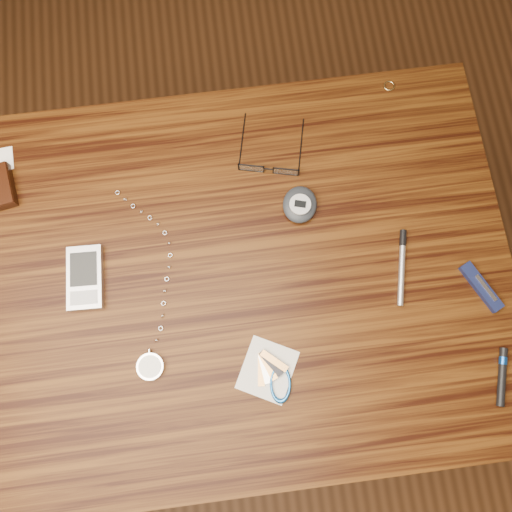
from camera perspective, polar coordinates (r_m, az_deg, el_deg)
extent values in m
plane|color=#472814|center=(1.59, -2.23, -7.37)|extent=(3.80, 3.80, 0.00)
cube|color=#3D2009|center=(0.87, -4.06, -2.57)|extent=(1.00, 0.70, 0.03)
cylinder|color=#4C2814|center=(1.33, -22.22, -20.70)|extent=(0.05, 0.05, 0.71)
cylinder|color=#4C2814|center=(1.30, 19.80, -15.97)|extent=(0.05, 0.05, 0.71)
cylinder|color=#4C2814|center=(1.40, -23.04, 4.53)|extent=(0.05, 0.05, 0.71)
cylinder|color=#4C2814|center=(1.37, 14.83, 9.32)|extent=(0.05, 0.05, 0.71)
cube|color=black|center=(0.89, -0.54, 10.00)|extent=(0.05, 0.01, 0.02)
cube|color=white|center=(0.89, -0.54, 10.00)|extent=(0.04, 0.01, 0.02)
cylinder|color=black|center=(0.93, -1.61, 13.01)|extent=(0.03, 0.11, 0.00)
cube|color=black|center=(0.89, 3.41, 9.61)|extent=(0.05, 0.01, 0.02)
cube|color=white|center=(0.89, 3.41, 9.61)|extent=(0.04, 0.01, 0.02)
cylinder|color=black|center=(0.92, 5.15, 12.33)|extent=(0.03, 0.11, 0.00)
cube|color=black|center=(0.89, 1.44, 9.90)|extent=(0.01, 0.01, 0.00)
torus|color=tan|center=(1.01, 14.97, 18.26)|extent=(0.02, 0.02, 0.00)
cylinder|color=silver|center=(0.85, -11.98, -12.26)|extent=(0.04, 0.04, 0.01)
cylinder|color=white|center=(0.84, -12.06, -12.25)|extent=(0.04, 0.04, 0.00)
cylinder|color=silver|center=(0.85, -12.10, -10.58)|extent=(0.01, 0.01, 0.01)
torus|color=silver|center=(0.85, -11.31, -9.42)|extent=(0.01, 0.01, 0.01)
torus|color=silver|center=(0.85, -10.84, -8.13)|extent=(0.01, 0.01, 0.00)
torus|color=silver|center=(0.85, -10.62, -6.74)|extent=(0.01, 0.01, 0.01)
torus|color=silver|center=(0.85, -10.52, -5.34)|extent=(0.01, 0.01, 0.00)
torus|color=silver|center=(0.85, -10.38, -3.96)|extent=(0.01, 0.01, 0.01)
torus|color=silver|center=(0.86, -10.16, -2.60)|extent=(0.01, 0.01, 0.00)
torus|color=silver|center=(0.86, -9.91, -1.26)|extent=(0.01, 0.00, 0.01)
torus|color=silver|center=(0.87, -9.77, 0.09)|extent=(0.01, 0.01, 0.00)
torus|color=silver|center=(0.87, -9.90, 1.43)|extent=(0.01, 0.00, 0.01)
torus|color=silver|center=(0.88, -10.38, 2.63)|extent=(0.01, 0.01, 0.00)
torus|color=silver|center=(0.88, -11.14, 3.58)|extent=(0.01, 0.01, 0.01)
torus|color=silver|center=(0.89, -12.04, 4.31)|extent=(0.01, 0.01, 0.00)
torus|color=silver|center=(0.90, -12.97, 4.93)|extent=(0.01, 0.01, 0.01)
torus|color=silver|center=(0.90, -13.87, 5.57)|extent=(0.01, 0.01, 0.00)
torus|color=silver|center=(0.91, -14.72, 6.28)|extent=(0.01, 0.01, 0.01)
torus|color=silver|center=(0.92, -15.55, 7.00)|extent=(0.01, 0.01, 0.00)
cube|color=#ADADB2|center=(0.89, -18.95, -2.37)|extent=(0.06, 0.11, 0.01)
cube|color=black|center=(0.88, -19.13, -1.41)|extent=(0.05, 0.06, 0.00)
cube|color=#A1A3A8|center=(0.87, -19.10, -4.51)|extent=(0.05, 0.02, 0.00)
ellipsoid|color=#21252B|center=(0.87, 5.03, 5.87)|extent=(0.08, 0.08, 0.02)
cylinder|color=#AAAEB3|center=(0.86, 5.07, 5.89)|extent=(0.04, 0.04, 0.00)
cube|color=black|center=(0.86, 5.08, 5.95)|extent=(0.02, 0.02, 0.00)
cube|color=silver|center=(0.83, 1.32, -12.89)|extent=(0.11, 0.12, 0.00)
torus|color=#1C5CA8|center=(0.83, 2.81, -14.39)|extent=(0.06, 0.06, 0.01)
cube|color=#9D6D37|center=(0.83, 0.61, -12.97)|extent=(0.02, 0.05, 0.00)
cube|color=silver|center=(0.83, 0.98, -12.70)|extent=(0.02, 0.05, 0.00)
cube|color=#AD793D|center=(0.83, 1.36, -12.43)|extent=(0.03, 0.05, 0.00)
cube|color=black|center=(0.83, 1.73, -12.16)|extent=(0.04, 0.05, 0.00)
cube|color=#9D6D37|center=(0.82, 2.10, -11.89)|extent=(0.04, 0.04, 0.00)
cube|color=#10123B|center=(0.92, 24.33, -3.23)|extent=(0.06, 0.09, 0.01)
cube|color=silver|center=(0.92, 24.81, -3.31)|extent=(0.03, 0.05, 0.00)
cylinder|color=silver|center=(0.88, 16.32, -1.26)|extent=(0.04, 0.13, 0.01)
cylinder|color=black|center=(0.89, 16.45, 1.96)|extent=(0.02, 0.03, 0.01)
cylinder|color=black|center=(0.92, 26.30, -12.28)|extent=(0.04, 0.09, 0.01)
cylinder|color=#12429E|center=(0.92, 26.39, -10.68)|extent=(0.02, 0.02, 0.01)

